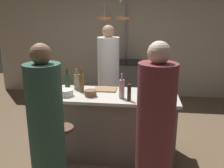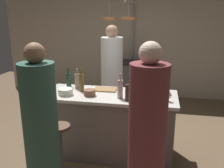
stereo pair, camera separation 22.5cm
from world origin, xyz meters
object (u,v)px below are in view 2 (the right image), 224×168
(bar_stool_left, at_px, (61,148))
(wine_bottle_white, at_px, (77,81))
(pepper_mill, at_px, (127,93))
(wine_bottle_dark, at_px, (163,87))
(potted_plant, at_px, (40,95))
(wine_glass_by_chef, at_px, (169,94))
(wine_bottle_rose, at_px, (120,89))
(mixing_bowl_ceramic, at_px, (65,92))
(chef, at_px, (112,80))
(wine_bottle_amber, at_px, (81,82))
(bar_stool_right, at_px, (148,158))
(wine_bottle_green, at_px, (69,80))
(wine_glass_near_left_guest, at_px, (143,90))
(mixing_bowl_wooden, at_px, (90,93))
(stove_range, at_px, (131,80))
(guest_left, at_px, (41,131))
(guest_right, at_px, (147,138))
(cutting_board, at_px, (105,89))

(bar_stool_left, xyz_separation_m, wine_bottle_white, (-0.03, 0.78, 0.64))
(pepper_mill, xyz_separation_m, wine_bottle_dark, (0.44, 0.34, 0.01))
(bar_stool_left, distance_m, potted_plant, 2.46)
(bar_stool_left, xyz_separation_m, wine_glass_by_chef, (1.26, 0.46, 0.63))
(wine_bottle_rose, relative_size, mixing_bowl_ceramic, 1.66)
(chef, xyz_separation_m, wine_bottle_dark, (0.87, -0.91, 0.19))
(chef, xyz_separation_m, wine_bottle_amber, (-0.24, -0.97, 0.21))
(wine_bottle_amber, bearing_deg, chef, 75.99)
(bar_stool_right, xyz_separation_m, pepper_mill, (-0.30, 0.40, 0.63))
(wine_bottle_dark, distance_m, wine_bottle_white, 1.22)
(wine_bottle_rose, relative_size, wine_bottle_dark, 1.12)
(wine_bottle_green, distance_m, wine_glass_near_left_guest, 1.16)
(chef, distance_m, potted_plant, 1.76)
(wine_bottle_rose, xyz_separation_m, mixing_bowl_ceramic, (-0.74, 0.00, -0.09))
(potted_plant, height_order, mixing_bowl_wooden, mixing_bowl_wooden)
(stove_range, bearing_deg, bar_stool_right, -79.53)
(bar_stool_right, bearing_deg, chef, 114.19)
(potted_plant, height_order, mixing_bowl_ceramic, mixing_bowl_ceramic)
(stove_range, relative_size, guest_left, 0.53)
(pepper_mill, relative_size, mixing_bowl_ceramic, 1.07)
(guest_right, bearing_deg, mixing_bowl_wooden, 133.62)
(chef, xyz_separation_m, wine_glass_near_left_guest, (0.62, -1.11, 0.19))
(chef, height_order, wine_glass_near_left_guest, chef)
(guest_left, xyz_separation_m, wine_bottle_white, (0.01, 1.15, 0.23))
(wine_bottle_dark, bearing_deg, wine_bottle_white, 177.74)
(wine_bottle_white, xyz_separation_m, wine_glass_by_chef, (1.29, -0.32, -0.01))
(bar_stool_right, bearing_deg, guest_left, -161.41)
(chef, bearing_deg, wine_bottle_dark, -46.26)
(chef, relative_size, potted_plant, 3.40)
(potted_plant, bearing_deg, mixing_bowl_ceramic, -52.81)
(wine_bottle_green, height_order, wine_glass_near_left_guest, wine_bottle_green)
(bar_stool_right, distance_m, mixing_bowl_ceramic, 1.37)
(chef, distance_m, cutting_board, 0.86)
(cutting_board, height_order, wine_bottle_rose, wine_bottle_rose)
(bar_stool_right, bearing_deg, wine_bottle_green, 145.41)
(wine_bottle_amber, bearing_deg, wine_bottle_rose, -18.88)
(chef, bearing_deg, wine_bottle_amber, -104.01)
(stove_range, xyz_separation_m, guest_left, (-0.52, -3.44, 0.34))
(bar_stool_right, xyz_separation_m, potted_plant, (-2.36, 2.08, -0.08))
(wine_bottle_rose, distance_m, wine_bottle_white, 0.74)
(bar_stool_right, distance_m, wine_bottle_amber, 1.36)
(wine_bottle_rose, height_order, wine_glass_by_chef, wine_bottle_rose)
(wine_glass_by_chef, bearing_deg, wine_bottle_white, 166.13)
(stove_range, xyz_separation_m, wine_bottle_green, (-0.67, -2.22, 0.56))
(bar_stool_left, height_order, wine_bottle_amber, wine_bottle_amber)
(potted_plant, xyz_separation_m, wine_bottle_amber, (1.38, -1.40, 0.73))
(wine_glass_by_chef, bearing_deg, stove_range, 106.56)
(pepper_mill, bearing_deg, chef, 109.18)
(wine_glass_near_left_guest, bearing_deg, wine_glass_by_chef, -13.61)
(wine_bottle_dark, bearing_deg, pepper_mill, -142.50)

